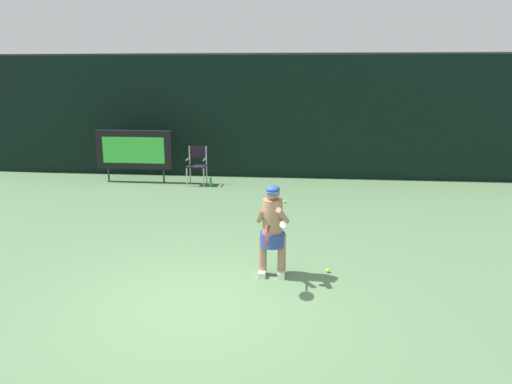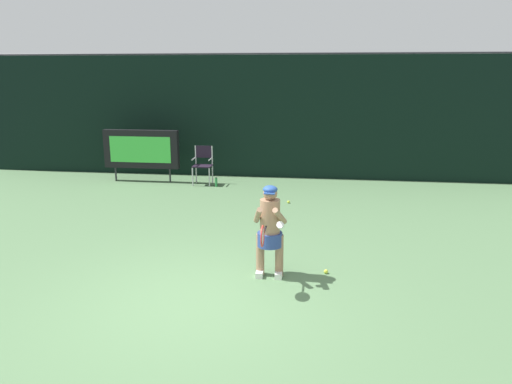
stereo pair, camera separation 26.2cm
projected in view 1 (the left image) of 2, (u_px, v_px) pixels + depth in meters
The scene contains 9 objects.
ground at pixel (196, 311), 6.65m from camera, with size 18.00×22.00×0.03m.
backdrop_screen at pixel (258, 117), 14.60m from camera, with size 18.00×0.12×3.66m.
scoreboard at pixel (134, 150), 14.07m from camera, with size 2.20×0.21×1.50m.
umpire_chair at pixel (197, 163), 13.85m from camera, with size 0.52×0.44×1.08m.
water_bottle at pixel (211, 183), 13.66m from camera, with size 0.07×0.07×0.27m.
tennis_player at pixel (272, 228), 7.59m from camera, with size 0.53×0.60×1.46m.
tennis_racket at pixel (267, 236), 6.94m from camera, with size 0.03×0.60×0.31m.
tennis_ball_loose at pixel (284, 202), 12.02m from camera, with size 0.07×0.07×0.07m.
tennis_ball_spare at pixel (328, 271), 7.87m from camera, with size 0.07×0.07×0.07m.
Camera 1 is at (1.44, -6.14, 3.15)m, focal length 34.50 mm.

